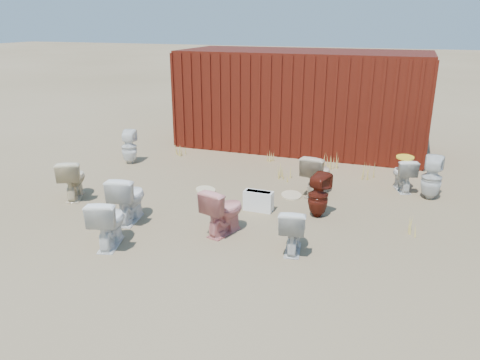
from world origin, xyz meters
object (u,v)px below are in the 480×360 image
(toilet_front_maroon, at_px, (318,195))
(toilet_front_e, at_px, (293,229))
(toilet_front_a, at_px, (128,198))
(toilet_front_pink, at_px, (224,210))
(loose_tank, at_px, (258,201))
(toilet_back_a, at_px, (129,147))
(toilet_back_beige_right, at_px, (317,174))
(shipping_container, at_px, (302,100))
(toilet_back_beige_left, at_px, (73,179))
(toilet_back_e, at_px, (432,178))
(toilet_back_yellowlid, at_px, (403,174))
(toilet_front_c, at_px, (108,222))

(toilet_front_maroon, relative_size, toilet_front_e, 1.11)
(toilet_front_a, distance_m, toilet_front_pink, 1.62)
(toilet_front_pink, bearing_deg, loose_tank, -85.60)
(toilet_back_a, xyz_separation_m, toilet_back_beige_right, (4.39, -0.54, 0.01))
(shipping_container, xyz_separation_m, toilet_back_beige_left, (-3.07, -5.09, -0.83))
(toilet_back_a, height_order, toilet_back_e, toilet_back_e)
(toilet_back_beige_left, distance_m, toilet_back_e, 6.53)
(toilet_front_maroon, distance_m, toilet_back_a, 4.87)
(toilet_front_pink, height_order, toilet_back_yellowlid, toilet_front_pink)
(loose_tank, bearing_deg, toilet_back_beige_left, -169.31)
(toilet_front_c, relative_size, loose_tank, 1.49)
(toilet_front_c, bearing_deg, toilet_back_yellowlid, -151.59)
(toilet_front_pink, xyz_separation_m, toilet_back_e, (3.01, 2.64, 0.03))
(toilet_front_c, xyz_separation_m, toilet_back_beige_left, (-1.74, 1.40, 0.00))
(toilet_front_e, relative_size, loose_tank, 1.34)
(toilet_front_e, bearing_deg, toilet_back_beige_right, -95.61)
(toilet_front_maroon, xyz_separation_m, toilet_back_beige_right, (-0.22, 1.03, 0.02))
(toilet_back_yellowlid, distance_m, toilet_back_e, 0.58)
(toilet_front_e, relative_size, toilet_back_beige_left, 0.90)
(toilet_back_a, bearing_deg, toilet_back_beige_right, 154.84)
(loose_tank, bearing_deg, toilet_back_beige_right, 56.27)
(toilet_back_a, bearing_deg, toilet_back_yellowlid, 164.05)
(toilet_front_pink, xyz_separation_m, toilet_back_a, (-3.38, 2.69, 0.01))
(shipping_container, height_order, toilet_front_c, shipping_container)
(toilet_front_c, height_order, toilet_back_yellowlid, toilet_front_c)
(toilet_back_a, xyz_separation_m, toilet_back_beige_left, (0.24, -2.25, -0.01))
(toilet_front_maroon, relative_size, toilet_back_beige_left, 1.00)
(toilet_front_a, distance_m, toilet_back_a, 3.29)
(toilet_front_e, bearing_deg, toilet_front_maroon, -102.84)
(toilet_back_a, bearing_deg, loose_tank, 137.04)
(toilet_front_c, bearing_deg, toilet_front_pink, -162.03)
(shipping_container, relative_size, loose_tank, 12.00)
(toilet_back_beige_left, xyz_separation_m, toilet_back_e, (6.15, 2.19, 0.03))
(toilet_front_maroon, xyz_separation_m, toilet_back_a, (-4.62, 1.57, 0.01))
(toilet_front_a, distance_m, toilet_back_yellowlid, 5.13)
(toilet_back_beige_left, bearing_deg, toilet_front_c, 115.12)
(toilet_front_c, bearing_deg, toilet_back_e, -157.14)
(shipping_container, distance_m, toilet_back_beige_right, 3.64)
(toilet_front_pink, relative_size, toilet_back_beige_right, 0.95)
(shipping_container, height_order, toilet_back_e, shipping_container)
(toilet_back_beige_left, bearing_deg, toilet_back_beige_right, 176.38)
(toilet_front_a, relative_size, toilet_back_e, 0.99)
(toilet_back_beige_left, bearing_deg, toilet_front_maroon, 162.79)
(toilet_back_yellowlid, height_order, toilet_back_e, toilet_back_e)
(toilet_front_maroon, bearing_deg, toilet_front_a, 45.14)
(toilet_front_c, distance_m, toilet_back_yellowlid, 5.52)
(shipping_container, height_order, loose_tank, shipping_container)
(toilet_back_yellowlid, bearing_deg, loose_tank, 20.11)
(shipping_container, distance_m, toilet_front_a, 5.89)
(toilet_back_beige_right, relative_size, toilet_back_e, 0.98)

